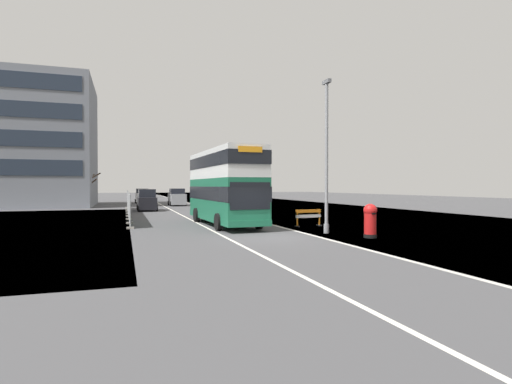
# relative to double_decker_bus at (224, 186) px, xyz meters

# --- Properties ---
(ground) EXTENTS (140.00, 280.00, 0.10)m
(ground) POSITION_rel_double_decker_bus_xyz_m (0.90, -6.83, -2.65)
(ground) COLOR #424244
(double_decker_bus) EXTENTS (3.09, 10.38, 4.89)m
(double_decker_bus) POSITION_rel_double_decker_bus_xyz_m (0.00, 0.00, 0.00)
(double_decker_bus) COLOR #196042
(double_decker_bus) RESTS_ON ground
(lamppost_foreground) EXTENTS (0.29, 0.70, 8.33)m
(lamppost_foreground) POSITION_rel_double_decker_bus_xyz_m (4.19, -6.28, 1.33)
(lamppost_foreground) COLOR gray
(lamppost_foreground) RESTS_ON ground
(red_pillar_postbox) EXTENTS (0.66, 0.66, 1.69)m
(red_pillar_postbox) POSITION_rel_double_decker_bus_xyz_m (5.34, -8.68, -1.67)
(red_pillar_postbox) COLOR black
(red_pillar_postbox) RESTS_ON ground
(roadworks_barrier) EXTENTS (1.83, 0.63, 1.07)m
(roadworks_barrier) POSITION_rel_double_decker_bus_xyz_m (4.87, -2.62, -1.92)
(roadworks_barrier) COLOR orange
(roadworks_barrier) RESTS_ON ground
(construction_site_fence) EXTENTS (0.44, 24.00, 2.07)m
(construction_site_fence) POSITION_rel_double_decker_bus_xyz_m (-5.94, 11.20, -1.61)
(construction_site_fence) COLOR #A8AAAD
(construction_site_fence) RESTS_ON ground
(car_oncoming_near) EXTENTS (1.99, 4.53, 2.24)m
(car_oncoming_near) POSITION_rel_double_decker_bus_xyz_m (-4.04, 17.39, -1.56)
(car_oncoming_near) COLOR black
(car_oncoming_near) RESTS_ON ground
(car_receding_mid) EXTENTS (2.09, 4.48, 2.24)m
(car_receding_mid) POSITION_rel_double_decker_bus_xyz_m (0.30, 27.35, -1.54)
(car_receding_mid) COLOR gray
(car_receding_mid) RESTS_ON ground
(car_receding_far) EXTENTS (2.06, 3.84, 2.18)m
(car_receding_far) POSITION_rel_double_decker_bus_xyz_m (-3.73, 37.00, -1.57)
(car_receding_far) COLOR silver
(car_receding_far) RESTS_ON ground
(car_far_side) EXTENTS (1.90, 4.46, 2.01)m
(car_far_side) POSITION_rel_double_decker_bus_xyz_m (-3.24, 45.96, -1.65)
(car_far_side) COLOR slate
(car_far_side) RESTS_ON ground
(bare_tree_far_verge_near) EXTENTS (2.65, 2.42, 4.25)m
(bare_tree_far_verge_near) POSITION_rel_double_decker_bus_xyz_m (-10.50, 27.45, -0.36)
(bare_tree_far_verge_near) COLOR #4C3D2D
(bare_tree_far_verge_near) RESTS_ON ground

